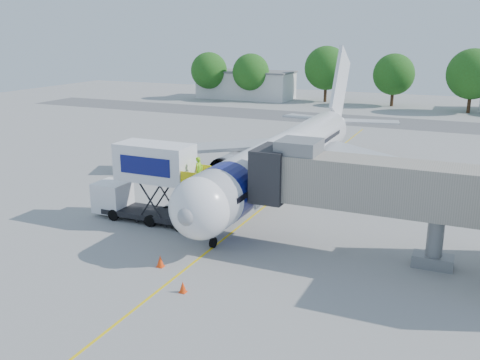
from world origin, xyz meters
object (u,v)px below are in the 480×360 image
at_px(aircraft, 288,155).
at_px(ground_tug, 122,278).
at_px(catering_hiloader, 148,182).
at_px(jet_bridge, 356,183).

height_order(aircraft, ground_tug, aircraft).
bearing_deg(ground_tug, catering_hiloader, 112.60).
xyz_separation_m(aircraft, jet_bridge, (7.99, -11.12, 1.39)).
height_order(aircraft, jet_bridge, aircraft).
height_order(aircraft, catering_hiloader, aircraft).
height_order(catering_hiloader, ground_tug, catering_hiloader).
bearing_deg(catering_hiloader, aircraft, 60.62).
bearing_deg(jet_bridge, catering_hiloader, -179.99).
height_order(jet_bridge, ground_tug, jet_bridge).
xyz_separation_m(aircraft, catering_hiloader, (-6.26, -11.12, -0.19)).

